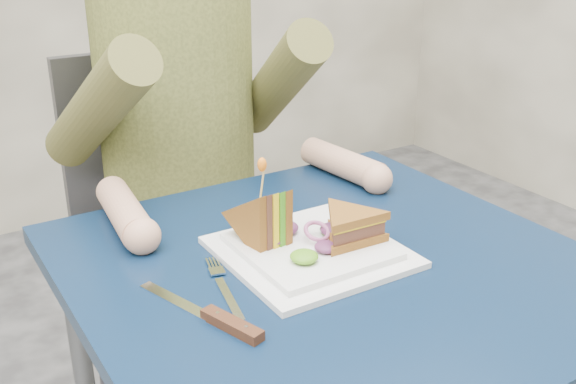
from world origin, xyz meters
TOP-DOWN VIEW (x-y plane):
  - table at (0.00, 0.00)m, footprint 0.75×0.75m
  - chair at (0.00, 0.67)m, footprint 0.42×0.40m
  - diner at (-0.00, 0.56)m, footprint 0.54×0.59m
  - plate at (-0.02, 0.03)m, footprint 0.26×0.26m
  - sandwich_flat at (0.04, 0.01)m, footprint 0.13×0.13m
  - sandwich_upright at (-0.07, 0.08)m, footprint 0.08×0.13m
  - fork at (-0.18, 0.01)m, footprint 0.06×0.18m
  - knife at (-0.22, -0.06)m, footprint 0.09×0.22m
  - toothpick at (-0.07, 0.08)m, footprint 0.01×0.01m
  - toothpick_frill at (-0.07, 0.08)m, footprint 0.01×0.01m
  - lettuce_spill at (-0.01, 0.04)m, footprint 0.15×0.13m
  - onion_ring at (-0.00, 0.04)m, footprint 0.04×0.04m

SIDE VIEW (x-z plane):
  - chair at x=0.00m, z-range 0.08..1.01m
  - table at x=0.00m, z-range 0.29..1.02m
  - fork at x=-0.18m, z-range 0.73..0.74m
  - knife at x=-0.22m, z-range 0.73..0.74m
  - plate at x=-0.02m, z-range 0.73..0.75m
  - lettuce_spill at x=-0.01m, z-range 0.75..0.77m
  - onion_ring at x=0.00m, z-range 0.75..0.78m
  - sandwich_flat at x=0.04m, z-range 0.75..0.80m
  - sandwich_upright at x=-0.07m, z-range 0.72..0.85m
  - toothpick at x=-0.07m, z-range 0.82..0.88m
  - toothpick_frill at x=-0.07m, z-range 0.87..0.89m
  - diner at x=0.00m, z-range 0.54..1.29m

